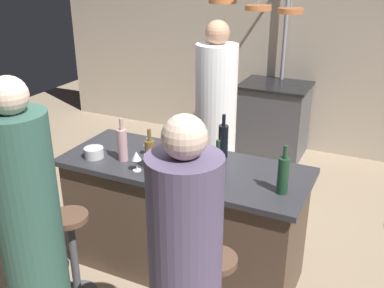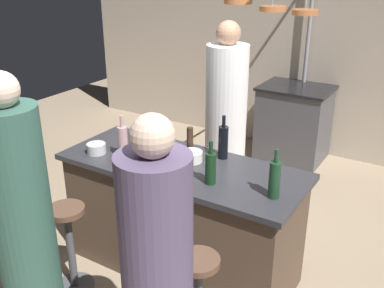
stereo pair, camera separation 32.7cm
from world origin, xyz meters
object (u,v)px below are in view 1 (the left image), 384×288
Objects in this scene: wine_bottle_rose at (122,144)px; wine_glass_near_left_guest at (136,157)px; wine_bottle_amber at (150,154)px; mixing_bowl_ceramic at (193,156)px; guest_right at (186,287)px; pepper_mill at (189,141)px; bar_stool_left at (73,253)px; chef at (216,126)px; guest_left at (31,231)px; wine_bottle_red at (217,167)px; wine_glass_by_chef at (148,142)px; wine_bottle_green at (283,175)px; stove_range at (273,120)px; wine_bottle_dark at (223,140)px; mixing_bowl_steel at (94,153)px.

wine_bottle_rose is 0.21m from wine_glass_near_left_guest.
wine_bottle_amber is 1.82× the size of mixing_bowl_ceramic.
guest_right reaches higher than pepper_mill.
bar_stool_left is 2.11× the size of wine_bottle_rose.
chef is 1.03× the size of guest_left.
chef reaches higher than wine_bottle_red.
wine_glass_by_chef and wine_glass_near_left_guest have the same top height.
mixing_bowl_ceramic is at bearing 165.39° from wine_bottle_green.
pepper_mill is (0.51, 0.81, 0.63)m from bar_stool_left.
guest_left is 1.20m from wine_bottle_red.
stove_range is 2.67m from wine_bottle_amber.
wine_bottle_green is 1.00× the size of wine_bottle_rose.
bar_stool_left is 1.18m from wine_bottle_red.
wine_glass_near_left_guest is (-0.99, -0.12, -0.02)m from wine_bottle_green.
wine_glass_near_left_guest reaches higher than stove_range.
wine_bottle_rose is at bearing -149.55° from wine_bottle_dark.
pepper_mill is 0.31m from wine_glass_by_chef.
wine_glass_near_left_guest is at bearing -93.42° from chef.
pepper_mill is at bearing 114.88° from guest_right.
wine_bottle_red is 0.92× the size of wine_bottle_rose.
guest_left is 8.19× the size of pepper_mill.
wine_bottle_red is 0.66m from wine_glass_by_chef.
bar_stool_left is 1.54m from wine_bottle_green.
chef is 0.96m from mixing_bowl_ceramic.
wine_bottle_green reaches higher than mixing_bowl_steel.
wine_bottle_red reaches higher than bar_stool_left.
wine_bottle_amber is at bearing -132.61° from mixing_bowl_ceramic.
guest_right is at bearing -76.21° from wine_bottle_dark.
wine_bottle_red is 2.04× the size of wine_glass_near_left_guest.
guest_left is 5.77× the size of wine_bottle_red.
guest_right is 0.92m from wine_bottle_red.
wine_bottle_dark is (0.25, 0.06, 0.02)m from pepper_mill.
guest_left reaches higher than wine_bottle_rose.
chef is 5.97× the size of wine_bottle_red.
mixing_bowl_ceramic is at bearing -77.51° from chef.
bar_stool_left is at bearing 98.02° from guest_left.
wine_bottle_amber is 0.10m from wine_glass_near_left_guest.
guest_left is at bearing -144.22° from wine_bottle_green.
chef is 12.19× the size of wine_glass_near_left_guest.
wine_bottle_rose is (0.12, 0.50, 0.65)m from bar_stool_left.
stove_range is 0.53× the size of guest_right.
wine_glass_by_chef is 0.36m from mixing_bowl_ceramic.
guest_right reaches higher than bar_stool_left.
wine_bottle_amber is (-0.69, 0.86, 0.24)m from guest_right.
guest_right is 5.60× the size of wine_bottle_red.
wine_bottle_rose is (-0.94, 0.89, 0.25)m from guest_right.
guest_right is at bearing -20.31° from bar_stool_left.
wine_glass_near_left_guest reaches higher than mixing_bowl_ceramic.
mixing_bowl_steel reaches higher than bar_stool_left.
stove_range is at bearing 95.38° from wine_bottle_dark.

